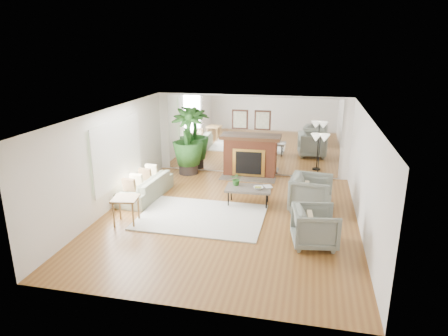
% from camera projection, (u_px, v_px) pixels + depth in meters
% --- Properties ---
extents(ground, '(7.00, 7.00, 0.00)m').
position_uv_depth(ground, '(228.00, 218.00, 9.53)').
color(ground, brown).
rests_on(ground, ground).
extents(wall_left, '(0.02, 7.00, 2.50)m').
position_uv_depth(wall_left, '(109.00, 160.00, 9.77)').
color(wall_left, silver).
rests_on(wall_left, ground).
extents(wall_right, '(0.02, 7.00, 2.50)m').
position_uv_depth(wall_right, '(365.00, 176.00, 8.55)').
color(wall_right, silver).
rests_on(wall_right, ground).
extents(wall_back, '(6.00, 0.02, 2.50)m').
position_uv_depth(wall_back, '(251.00, 135.00, 12.42)').
color(wall_back, silver).
rests_on(wall_back, ground).
extents(mirror_panel, '(5.40, 0.04, 2.40)m').
position_uv_depth(mirror_panel, '(251.00, 136.00, 12.40)').
color(mirror_panel, silver).
rests_on(mirror_panel, wall_back).
extents(window_panel, '(0.04, 2.40, 1.50)m').
position_uv_depth(window_panel, '(118.00, 152.00, 10.11)').
color(window_panel, '#B2E09E').
rests_on(window_panel, wall_left).
extents(fireplace, '(1.85, 0.83, 2.05)m').
position_uv_depth(fireplace, '(250.00, 156.00, 12.38)').
color(fireplace, brown).
rests_on(fireplace, ground).
extents(area_rug, '(2.96, 2.13, 0.03)m').
position_uv_depth(area_rug, '(202.00, 217.00, 9.54)').
color(area_rug, silver).
rests_on(area_rug, ground).
extents(coffee_table, '(1.18, 0.72, 0.46)m').
position_uv_depth(coffee_table, '(248.00, 189.00, 10.20)').
color(coffee_table, '#60584B').
rests_on(coffee_table, ground).
extents(sofa, '(0.90, 2.04, 0.58)m').
position_uv_depth(sofa, '(146.00, 187.00, 10.73)').
color(sofa, gray).
rests_on(sofa, ground).
extents(armchair_back, '(1.09, 1.07, 0.89)m').
position_uv_depth(armchair_back, '(311.00, 193.00, 9.83)').
color(armchair_back, slate).
rests_on(armchair_back, ground).
extents(armchair_front, '(1.02, 1.00, 0.81)m').
position_uv_depth(armchair_front, '(315.00, 227.00, 8.12)').
color(armchair_front, slate).
rests_on(armchair_front, ground).
extents(side_table, '(0.64, 0.64, 0.64)m').
position_uv_depth(side_table, '(126.00, 202.00, 9.08)').
color(side_table, olive).
rests_on(side_table, ground).
extents(potted_ficus, '(1.16, 1.16, 2.10)m').
position_uv_depth(potted_ficus, '(188.00, 139.00, 12.49)').
color(potted_ficus, black).
rests_on(potted_ficus, ground).
extents(floor_lamp, '(0.52, 0.29, 1.60)m').
position_uv_depth(floor_lamp, '(320.00, 142.00, 11.04)').
color(floor_lamp, black).
rests_on(floor_lamp, ground).
extents(tabletop_plant, '(0.32, 0.28, 0.33)m').
position_uv_depth(tabletop_plant, '(237.00, 179.00, 10.31)').
color(tabletop_plant, '#2D6826').
rests_on(tabletop_plant, coffee_table).
extents(fruit_bowl, '(0.29, 0.29, 0.06)m').
position_uv_depth(fruit_bowl, '(258.00, 188.00, 10.08)').
color(fruit_bowl, olive).
rests_on(fruit_bowl, coffee_table).
extents(book, '(0.28, 0.31, 0.02)m').
position_uv_depth(book, '(264.00, 187.00, 10.21)').
color(book, olive).
rests_on(book, coffee_table).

